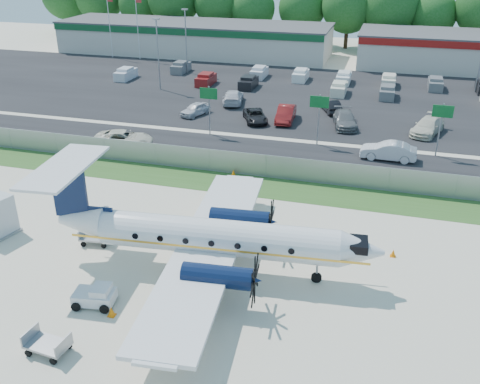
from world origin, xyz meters
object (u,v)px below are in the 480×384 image
(pushback_tug, at_px, (96,296))
(baggage_cart_near, at_px, (48,344))
(baggage_cart_far, at_px, (96,237))
(aircraft, at_px, (211,236))

(pushback_tug, relative_size, baggage_cart_near, 1.07)
(baggage_cart_near, distance_m, baggage_cart_far, 10.29)
(baggage_cart_far, bearing_deg, aircraft, -7.02)
(pushback_tug, bearing_deg, aircraft, 43.46)
(aircraft, relative_size, baggage_cart_far, 9.60)
(baggage_cart_near, bearing_deg, aircraft, 58.48)
(pushback_tug, xyz_separation_m, baggage_cart_far, (-3.30, 5.83, -0.09))
(aircraft, height_order, pushback_tug, aircraft)
(aircraft, relative_size, baggage_cart_near, 9.20)
(pushback_tug, bearing_deg, baggage_cart_near, -94.95)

